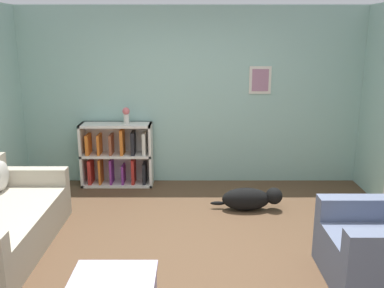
{
  "coord_description": "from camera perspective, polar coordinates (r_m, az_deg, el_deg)",
  "views": [
    {
      "loc": [
        0.01,
        -4.07,
        2.21
      ],
      "look_at": [
        0.0,
        0.4,
        1.05
      ],
      "focal_mm": 40.0,
      "sensor_mm": 36.0,
      "label": 1
    }
  ],
  "objects": [
    {
      "name": "vase",
      "position": [
        6.26,
        -8.68,
        3.9
      ],
      "size": [
        0.11,
        0.11,
        0.24
      ],
      "color": "silver",
      "rests_on": "bookshelf"
    },
    {
      "name": "dog",
      "position": [
        5.58,
        7.88,
        -7.22
      ],
      "size": [
        0.92,
        0.27,
        0.3
      ],
      "color": "black",
      "rests_on": "ground_plane"
    },
    {
      "name": "ground_plane",
      "position": [
        4.63,
        -0.01,
        -13.97
      ],
      "size": [
        14.0,
        14.0,
        0.0
      ],
      "primitive_type": "plane",
      "color": "brown"
    },
    {
      "name": "wall_back",
      "position": [
        6.38,
        0.04,
        6.35
      ],
      "size": [
        5.6,
        0.13,
        2.6
      ],
      "color": "#93BCB2",
      "rests_on": "ground_plane"
    },
    {
      "name": "bookshelf",
      "position": [
        6.44,
        -9.81,
        -1.5
      ],
      "size": [
        1.05,
        0.33,
        0.94
      ],
      "color": "silver",
      "rests_on": "ground_plane"
    }
  ]
}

